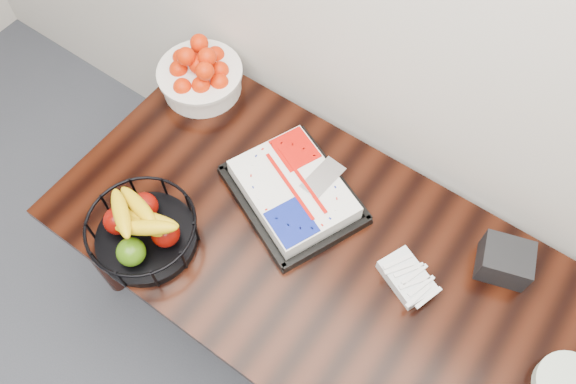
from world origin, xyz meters
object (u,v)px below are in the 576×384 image
Objects in this scene: cake_tray at (293,191)px; napkin_box at (505,261)px; table at (321,264)px; tangerine_bowl at (200,72)px; fruit_basket at (143,230)px.

napkin_box is (0.68, 0.17, 0.01)m from cake_tray.
tangerine_bowl reaches higher than table.
fruit_basket reaches higher than cake_tray.
table is 3.29× the size of cake_tray.
napkin_box is (0.49, 0.29, 0.14)m from table.
tangerine_bowl is 1.24m from napkin_box.
cake_tray is at bearing -18.91° from tangerine_bowl.
tangerine_bowl is (-0.76, 0.31, 0.17)m from table.
fruit_basket is (-0.49, -0.29, 0.16)m from table.
cake_tray is at bearing -165.91° from napkin_box.
tangerine_bowl is at bearing 157.94° from table.
fruit_basket is at bearing -125.89° from cake_tray.
fruit_basket reaches higher than napkin_box.
table is 0.26m from cake_tray.
fruit_basket is at bearing -149.37° from napkin_box.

